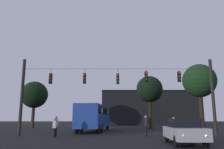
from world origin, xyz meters
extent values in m
plane|color=black|center=(0.00, 24.50, 0.00)|extent=(168.00, 168.00, 0.00)
cylinder|color=black|center=(-8.70, 14.02, 3.48)|extent=(0.28, 0.28, 6.95)
cylinder|color=black|center=(8.70, 14.02, 3.48)|extent=(0.28, 0.28, 6.95)
cylinder|color=black|center=(0.00, 14.02, 6.05)|extent=(17.40, 0.02, 0.02)
cylinder|color=black|center=(-6.17, 14.02, 5.82)|extent=(0.03, 0.03, 0.43)
cube|color=black|center=(-6.17, 14.02, 5.13)|extent=(0.26, 0.32, 0.95)
sphere|color=red|center=(-6.17, 13.84, 5.43)|extent=(0.20, 0.20, 0.20)
sphere|color=#5B3D0C|center=(-6.17, 13.84, 5.13)|extent=(0.20, 0.20, 0.20)
sphere|color=#0C4219|center=(-6.17, 13.84, 4.83)|extent=(0.20, 0.20, 0.20)
cylinder|color=black|center=(-3.03, 14.02, 5.83)|extent=(0.03, 0.03, 0.42)
cube|color=black|center=(-3.03, 14.02, 5.14)|extent=(0.26, 0.32, 0.95)
sphere|color=red|center=(-3.03, 13.84, 5.44)|extent=(0.20, 0.20, 0.20)
sphere|color=#5B3D0C|center=(-3.03, 13.84, 5.14)|extent=(0.20, 0.20, 0.20)
sphere|color=#0C4219|center=(-3.03, 13.84, 4.84)|extent=(0.20, 0.20, 0.20)
cylinder|color=black|center=(0.04, 14.02, 5.82)|extent=(0.03, 0.03, 0.45)
cube|color=black|center=(0.04, 14.02, 5.12)|extent=(0.26, 0.32, 0.95)
sphere|color=red|center=(0.04, 13.84, 5.42)|extent=(0.20, 0.20, 0.20)
sphere|color=#5B3D0C|center=(0.04, 13.84, 5.12)|extent=(0.20, 0.20, 0.20)
sphere|color=#0C4219|center=(0.04, 13.84, 4.82)|extent=(0.20, 0.20, 0.20)
cylinder|color=black|center=(2.67, 14.02, 5.91)|extent=(0.03, 0.03, 0.25)
cube|color=black|center=(2.67, 14.02, 5.31)|extent=(0.26, 0.32, 0.95)
sphere|color=red|center=(2.67, 13.84, 5.61)|extent=(0.20, 0.20, 0.20)
sphere|color=#5B3D0C|center=(2.67, 13.84, 5.31)|extent=(0.20, 0.20, 0.20)
sphere|color=#0C4219|center=(2.67, 13.84, 5.01)|extent=(0.20, 0.20, 0.20)
cylinder|color=black|center=(5.73, 14.02, 5.91)|extent=(0.03, 0.03, 0.26)
cube|color=black|center=(5.73, 14.02, 5.31)|extent=(0.26, 0.32, 0.95)
sphere|color=red|center=(5.73, 13.84, 5.61)|extent=(0.20, 0.20, 0.20)
sphere|color=#5B3D0C|center=(5.73, 13.84, 5.31)|extent=(0.20, 0.20, 0.20)
sphere|color=#0C4219|center=(5.73, 13.84, 5.01)|extent=(0.20, 0.20, 0.20)
cube|color=navy|center=(-2.58, 21.15, 1.75)|extent=(3.53, 11.19, 2.50)
cube|color=black|center=(-2.58, 21.15, 2.36)|extent=(3.51, 10.53, 0.70)
cylinder|color=black|center=(-3.31, 25.19, 0.50)|extent=(0.37, 1.02, 1.00)
cylinder|color=black|center=(-1.10, 24.98, 0.50)|extent=(0.37, 1.02, 1.00)
cylinder|color=black|center=(-3.90, 19.06, 0.50)|extent=(0.37, 1.02, 1.00)
cylinder|color=black|center=(-1.69, 18.85, 0.50)|extent=(0.37, 1.02, 1.00)
cylinder|color=black|center=(-4.08, 17.09, 0.50)|extent=(0.37, 1.02, 1.00)
cylinder|color=black|center=(-1.87, 16.88, 0.50)|extent=(0.37, 1.02, 1.00)
cube|color=beige|center=(-2.27, 24.43, 2.36)|extent=(2.62, 1.04, 0.56)
cube|color=beige|center=(-2.84, 18.41, 2.36)|extent=(2.62, 1.04, 0.56)
cube|color=#99999E|center=(3.88, 7.68, 0.66)|extent=(2.02, 4.39, 0.68)
cube|color=black|center=(3.88, 7.83, 1.26)|extent=(1.70, 2.40, 0.52)
cylinder|color=black|center=(4.59, 6.22, 0.32)|extent=(0.25, 0.65, 0.64)
cylinder|color=black|center=(3.01, 6.30, 0.32)|extent=(0.25, 0.65, 0.64)
cylinder|color=black|center=(4.74, 9.06, 0.32)|extent=(0.25, 0.65, 0.64)
cylinder|color=black|center=(3.16, 9.14, 0.32)|extent=(0.25, 0.65, 0.64)
sphere|color=white|center=(4.34, 5.55, 0.66)|extent=(0.18, 0.18, 0.18)
sphere|color=white|center=(3.19, 5.61, 0.66)|extent=(0.18, 0.18, 0.18)
cylinder|color=black|center=(-5.44, 14.02, 0.43)|extent=(0.14, 0.14, 0.86)
cylinder|color=black|center=(-5.50, 13.87, 0.43)|extent=(0.14, 0.14, 0.86)
cube|color=silver|center=(-5.47, 13.95, 1.18)|extent=(0.35, 0.42, 0.64)
sphere|color=#8C6B51|center=(-5.47, 13.95, 1.62)|extent=(0.23, 0.23, 0.23)
cylinder|color=black|center=(2.46, 13.41, 0.44)|extent=(0.14, 0.14, 0.87)
cylinder|color=black|center=(2.40, 13.26, 0.44)|extent=(0.14, 0.14, 0.87)
cube|color=black|center=(2.43, 13.34, 1.20)|extent=(0.35, 0.42, 0.66)
sphere|color=#8C6B51|center=(2.43, 13.34, 1.65)|extent=(0.24, 0.24, 0.24)
cylinder|color=black|center=(-5.12, 12.18, 0.38)|extent=(0.14, 0.14, 0.76)
cylinder|color=black|center=(-5.11, 12.02, 0.38)|extent=(0.14, 0.14, 0.76)
cube|color=silver|center=(-5.12, 12.10, 1.05)|extent=(0.25, 0.37, 0.57)
sphere|color=#8C6B51|center=(-5.12, 12.10, 1.44)|extent=(0.21, 0.21, 0.21)
cylinder|color=black|center=(4.89, 13.67, 0.41)|extent=(0.14, 0.14, 0.81)
cylinder|color=black|center=(4.91, 13.52, 0.41)|extent=(0.14, 0.14, 0.81)
cube|color=#2D4C7F|center=(4.90, 13.60, 1.12)|extent=(0.30, 0.39, 0.61)
sphere|color=#8C6B51|center=(4.90, 13.60, 1.53)|extent=(0.22, 0.22, 0.22)
cube|color=black|center=(7.92, 48.09, 3.52)|extent=(21.17, 12.95, 7.04)
cube|color=black|center=(7.92, 48.09, 7.29)|extent=(21.17, 12.95, 0.50)
cylinder|color=black|center=(10.96, 22.60, 2.42)|extent=(0.55, 0.55, 4.84)
sphere|color=black|center=(10.96, 22.60, 6.37)|extent=(4.36, 4.36, 4.36)
cylinder|color=black|center=(5.20, 27.40, 2.24)|extent=(0.45, 0.45, 4.48)
sphere|color=black|center=(5.20, 27.40, 5.87)|extent=(3.98, 3.98, 3.98)
cylinder|color=#2D2116|center=(-13.25, 30.39, 1.91)|extent=(0.51, 0.51, 3.81)
sphere|color=black|center=(-13.25, 30.39, 5.33)|extent=(4.35, 4.35, 4.35)
camera|label=1|loc=(-0.49, -6.33, 1.54)|focal=35.91mm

